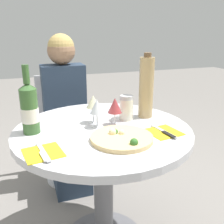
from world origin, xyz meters
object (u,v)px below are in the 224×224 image
wine_bottle (30,109)px  tall_carafe (146,87)px  seated_diner (67,119)px  dining_table (103,159)px  chair_behind_diner (65,129)px  pizza_large (122,138)px

wine_bottle → tall_carafe: bearing=2.7°
seated_diner → wine_bottle: size_ratio=3.66×
dining_table → wine_bottle: size_ratio=2.75×
chair_behind_diner → wine_bottle: wine_bottle is taller
chair_behind_diner → seated_diner: (-0.00, -0.13, 0.14)m
chair_behind_diner → wine_bottle: (-0.27, -0.78, 0.44)m
seated_diner → pizza_large: (0.11, -0.88, 0.19)m
chair_behind_diner → tall_carafe: (0.36, -0.75, 0.49)m
dining_table → wine_bottle: (-0.35, 0.06, 0.30)m
dining_table → tall_carafe: 0.46m
chair_behind_diner → pizza_large: (0.11, -1.01, 0.33)m
pizza_large → tall_carafe: bearing=46.2°
dining_table → seated_diner: bearing=96.1°
dining_table → chair_behind_diner: bearing=95.1°
seated_diner → tall_carafe: bearing=120.3°
dining_table → chair_behind_diner: chair_behind_diner is taller
wine_bottle → tall_carafe: 0.63m
seated_diner → wine_bottle: bearing=67.2°
seated_diner → tall_carafe: 0.80m
dining_table → seated_diner: size_ratio=0.75×
pizza_large → wine_bottle: wine_bottle is taller
dining_table → pizza_large: size_ratio=3.16×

